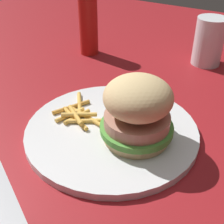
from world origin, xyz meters
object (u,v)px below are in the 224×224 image
Objects in this scene: drink_glass at (208,44)px; sandwich at (137,110)px; ketchup_bottle at (88,24)px; plate at (112,131)px; fries_pile at (78,114)px.

sandwich is at bearing -1.04° from drink_glass.
sandwich is 0.76× the size of ketchup_bottle.
ketchup_bottle is at bearing -134.61° from sandwich.
plate is 1.91× the size of ketchup_bottle.
ketchup_bottle is (-0.25, -0.21, 0.06)m from plate.
drink_glass reaches higher than plate.
ketchup_bottle is at bearing -71.95° from drink_glass.
plate is at bearing 91.26° from fries_pile.
ketchup_bottle reaches higher than drink_glass.
plate is 0.07m from sandwich.
sandwich is 0.12m from fries_pile.
plate is 2.50× the size of sandwich.
plate is at bearing 40.39° from ketchup_bottle.
sandwich is at bearing 89.59° from fries_pile.
sandwich is 1.05× the size of fries_pile.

